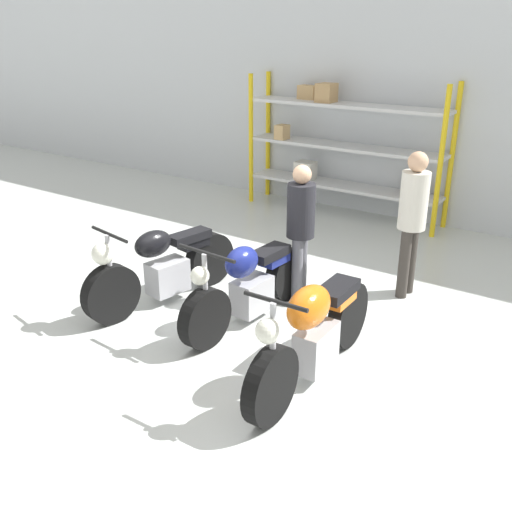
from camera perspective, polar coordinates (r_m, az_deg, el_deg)
ground_plane at (r=6.15m, az=-2.13°, el=-7.22°), size 30.00×30.00×0.00m
back_wall at (r=9.59m, az=15.01°, el=14.10°), size 30.00×0.08×3.60m
shelving_rack at (r=9.73m, az=8.40°, el=10.99°), size 3.46×0.63×2.25m
motorcycle_black at (r=6.62m, az=-9.37°, el=-1.11°), size 0.69×2.06×1.02m
motorcycle_blue at (r=6.11m, az=-0.72°, el=-2.93°), size 0.71×2.03×1.01m
motorcycle_orange at (r=5.11m, az=5.78°, el=-7.60°), size 0.56×2.11×1.08m
person_browsing at (r=6.46m, az=4.49°, el=3.32°), size 0.39×0.39×1.60m
person_near_rack at (r=6.75m, az=15.39°, el=4.15°), size 0.34×0.34×1.73m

